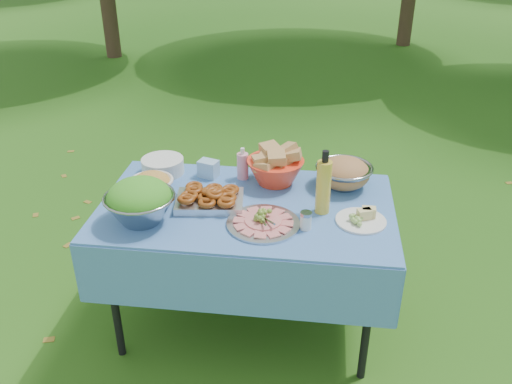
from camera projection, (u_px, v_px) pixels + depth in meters
The scene contains 14 objects.
ground at pixel (247, 322), 3.06m from camera, with size 80.00×80.00×0.00m, color #0D370A.
picnic_table at pixel (247, 267), 2.88m from camera, with size 1.46×0.86×0.76m, color #80B8F6.
salad_bowl at pixel (140, 201), 2.52m from camera, with size 0.33×0.33×0.22m, color gray, non-canonical shape.
pasta_bowl_white at pixel (152, 184), 2.77m from camera, with size 0.22×0.22×0.12m, color silver, non-canonical shape.
plate_stack at pixel (163, 166), 3.00m from camera, with size 0.23×0.23×0.09m, color silver.
wipes_box at pixel (208, 169), 2.96m from camera, with size 0.10×0.07×0.09m, color #8FBADE.
sanitizer_bottle at pixel (243, 163), 2.92m from camera, with size 0.06×0.06×0.18m, color pink.
bread_bowl at pixel (276, 165), 2.87m from camera, with size 0.30×0.30×0.20m, color #F63A1E, non-canonical shape.
pasta_bowl_steel at pixel (344, 172), 2.84m from camera, with size 0.30×0.30×0.16m, color gray, non-canonical shape.
fried_tray at pixel (210, 198), 2.69m from camera, with size 0.33×0.23×0.08m, color silver.
charcuterie_platter at pixel (263, 217), 2.52m from camera, with size 0.35×0.35×0.08m, color #B3B5BA.
oil_bottle at pixel (324, 182), 2.57m from camera, with size 0.07×0.07×0.32m, color gold.
cheese_plate at pixel (361, 216), 2.55m from camera, with size 0.24×0.24×0.07m, color silver.
shaker at pixel (306, 220), 2.49m from camera, with size 0.06×0.06×0.09m, color silver.
Camera 1 is at (0.34, -2.31, 2.11)m, focal length 38.00 mm.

